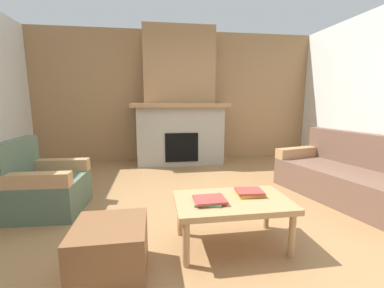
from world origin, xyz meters
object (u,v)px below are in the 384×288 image
(fireplace, at_px, (179,106))
(armchair, at_px, (43,187))
(ottoman, at_px, (111,250))
(coffee_table, at_px, (232,205))
(couch, at_px, (350,178))

(fireplace, distance_m, armchair, 2.95)
(armchair, distance_m, ottoman, 1.57)
(fireplace, distance_m, coffee_table, 3.26)
(ottoman, bearing_deg, fireplace, 75.93)
(ottoman, bearing_deg, armchair, 127.23)
(armchair, relative_size, coffee_table, 0.85)
(armchair, bearing_deg, couch, -2.73)
(couch, bearing_deg, armchair, 177.27)
(couch, bearing_deg, fireplace, 130.43)
(fireplace, height_order, armchair, fireplace)
(ottoman, bearing_deg, coffee_table, 14.25)
(couch, distance_m, ottoman, 3.05)
(armchair, xyz_separation_m, coffee_table, (1.95, -0.99, 0.08))
(armchair, relative_size, ottoman, 1.63)
(armchair, bearing_deg, fireplace, 50.22)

